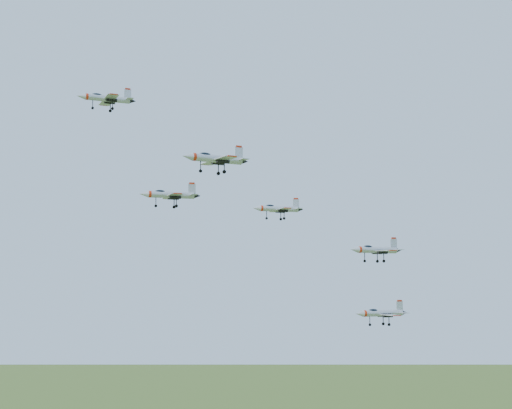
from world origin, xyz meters
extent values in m
cylinder|color=#B1B5BE|center=(-23.98, 8.18, 157.76)|extent=(8.52, 2.25, 1.22)
cone|color=#B1B5BE|center=(-29.01, 7.55, 157.76)|extent=(1.83, 1.42, 1.22)
cone|color=black|center=(-19.15, 8.78, 157.76)|extent=(1.43, 1.19, 1.04)
ellipsoid|color=black|center=(-26.03, 7.92, 158.22)|extent=(2.15, 1.12, 0.77)
cube|color=#B1B5BE|center=(-23.47, 5.59, 157.53)|extent=(2.65, 4.36, 0.13)
cube|color=#B1B5BE|center=(-24.12, 10.80, 157.53)|extent=(2.65, 4.36, 0.13)
cube|color=#B1B5BE|center=(-20.17, 8.65, 159.03)|extent=(1.41, 0.29, 1.97)
cube|color=red|center=(-20.17, 8.65, 160.06)|extent=(1.04, 0.26, 0.33)
cylinder|color=#B1B5BE|center=(-13.41, -3.72, 138.21)|extent=(8.21, 1.50, 1.18)
cone|color=#B1B5BE|center=(-18.31, -3.91, 138.21)|extent=(1.68, 1.24, 1.18)
cone|color=black|center=(-8.69, -3.54, 138.21)|extent=(1.31, 1.05, 1.00)
ellipsoid|color=black|center=(-15.41, -3.80, 138.65)|extent=(2.03, 0.93, 0.75)
cube|color=#B1B5BE|center=(-13.13, -6.26, 137.98)|extent=(2.24, 4.07, 0.13)
cube|color=#B1B5BE|center=(-13.33, -1.18, 137.98)|extent=(2.24, 4.07, 0.13)
cube|color=#B1B5BE|center=(-9.69, -3.58, 139.43)|extent=(1.37, 0.16, 1.91)
cube|color=red|center=(-9.69, -3.58, 140.43)|extent=(1.00, 0.17, 0.32)
cylinder|color=#B1B5BE|center=(-7.50, -14.09, 143.27)|extent=(9.05, 3.34, 1.30)
cone|color=#B1B5BE|center=(-12.75, -15.34, 143.27)|extent=(2.05, 1.68, 1.30)
cone|color=black|center=(-2.45, -12.89, 143.27)|extent=(1.62, 1.40, 1.10)
ellipsoid|color=black|center=(-9.64, -14.60, 143.76)|extent=(2.35, 1.42, 0.82)
cube|color=#B1B5BE|center=(-6.66, -16.76, 143.02)|extent=(3.25, 4.81, 0.14)
cube|color=#B1B5BE|center=(-7.96, -11.32, 143.02)|extent=(3.25, 4.81, 0.14)
cube|color=#B1B5BE|center=(-3.52, -13.14, 144.62)|extent=(1.49, 0.46, 2.10)
cube|color=red|center=(-3.52, -13.14, 145.72)|extent=(1.10, 0.39, 0.35)
cylinder|color=#B1B5BE|center=(10.09, 7.03, 137.32)|extent=(7.99, 1.43, 1.15)
cone|color=#B1B5BE|center=(5.32, 6.86, 137.32)|extent=(1.63, 1.21, 1.15)
cone|color=black|center=(14.68, 7.20, 137.32)|extent=(1.27, 1.02, 0.98)
ellipsoid|color=black|center=(8.15, 6.96, 137.76)|extent=(1.97, 0.90, 0.73)
cube|color=#B1B5BE|center=(10.35, 4.56, 137.10)|extent=(2.17, 3.96, 0.12)
cube|color=#B1B5BE|center=(10.18, 9.51, 137.10)|extent=(2.17, 3.96, 0.12)
cube|color=#B1B5BE|center=(13.71, 7.16, 138.52)|extent=(1.33, 0.15, 1.86)
cube|color=red|center=(13.71, 7.16, 139.49)|extent=(0.98, 0.16, 0.31)
cylinder|color=#B1B5BE|center=(20.88, -14.92, 128.44)|extent=(7.88, 2.37, 1.13)
cone|color=#B1B5BE|center=(16.26, -15.67, 128.44)|extent=(1.72, 1.36, 1.13)
cone|color=black|center=(25.33, -14.20, 128.44)|extent=(1.35, 1.14, 0.96)
ellipsoid|color=black|center=(19.00, -15.23, 128.86)|extent=(2.01, 1.11, 0.72)
cube|color=#B1B5BE|center=(21.44, -17.29, 128.22)|extent=(2.58, 4.08, 0.12)
cube|color=#B1B5BE|center=(20.66, -12.50, 128.22)|extent=(2.58, 4.08, 0.12)
cube|color=#B1B5BE|center=(24.39, -14.35, 129.61)|extent=(1.30, 0.31, 1.82)
cube|color=red|center=(24.39, -14.35, 130.56)|extent=(0.96, 0.27, 0.30)
cylinder|color=#B1B5BE|center=(27.80, -2.40, 116.84)|extent=(8.56, 2.07, 1.22)
cone|color=#B1B5BE|center=(22.74, -2.91, 116.84)|extent=(1.81, 1.39, 1.22)
cone|color=black|center=(32.67, -1.91, 116.84)|extent=(1.42, 1.17, 1.04)
ellipsoid|color=black|center=(25.74, -2.61, 117.31)|extent=(2.15, 1.08, 0.78)
cube|color=#B1B5BE|center=(28.25, -5.01, 116.61)|extent=(2.57, 4.34, 0.13)
cube|color=#B1B5BE|center=(27.72, 0.24, 116.61)|extent=(2.57, 4.34, 0.13)
cube|color=#B1B5BE|center=(31.64, -2.02, 118.12)|extent=(1.42, 0.25, 1.98)
cube|color=red|center=(31.64, -2.02, 119.15)|extent=(1.04, 0.23, 0.33)
camera|label=1|loc=(-33.40, -128.12, 123.94)|focal=50.00mm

